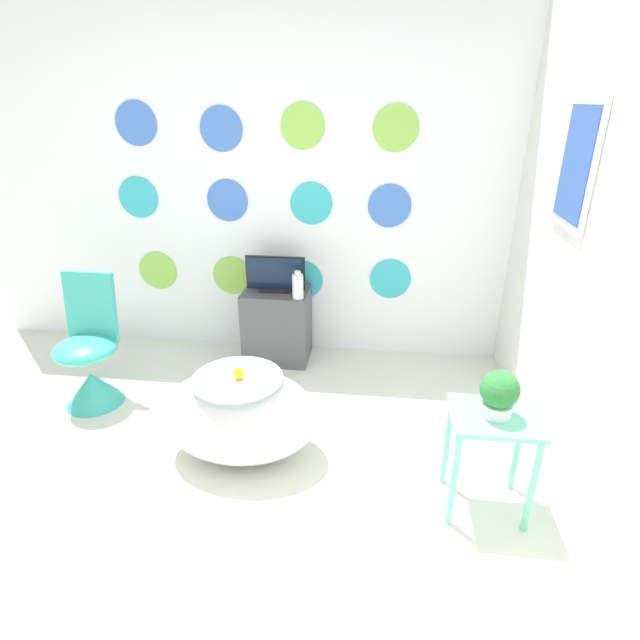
{
  "coord_description": "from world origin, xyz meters",
  "views": [
    {
      "loc": [
        0.84,
        -1.36,
        1.83
      ],
      "look_at": [
        0.54,
        1.05,
        0.75
      ],
      "focal_mm": 28.0,
      "sensor_mm": 36.0,
      "label": 1
    }
  ],
  "objects_px": {
    "vase": "(298,286)",
    "potted_plant_left": "(499,393)",
    "bathtub": "(240,415)",
    "chair": "(90,366)",
    "tv": "(275,276)"
  },
  "relations": [
    {
      "from": "bathtub",
      "to": "tv",
      "type": "relative_size",
      "value": 1.98
    },
    {
      "from": "vase",
      "to": "potted_plant_left",
      "type": "bearing_deg",
      "value": -48.47
    },
    {
      "from": "bathtub",
      "to": "vase",
      "type": "relative_size",
      "value": 4.3
    },
    {
      "from": "tv",
      "to": "vase",
      "type": "height_order",
      "value": "tv"
    },
    {
      "from": "vase",
      "to": "bathtub",
      "type": "bearing_deg",
      "value": -99.06
    },
    {
      "from": "bathtub",
      "to": "tv",
      "type": "xyz_separation_m",
      "value": [
        -0.02,
        1.14,
        0.41
      ]
    },
    {
      "from": "potted_plant_left",
      "to": "bathtub",
      "type": "bearing_deg",
      "value": 169.09
    },
    {
      "from": "bathtub",
      "to": "chair",
      "type": "xyz_separation_m",
      "value": [
        -1.1,
        0.39,
        0.01
      ]
    },
    {
      "from": "tv",
      "to": "potted_plant_left",
      "type": "bearing_deg",
      "value": -46.85
    },
    {
      "from": "tv",
      "to": "vase",
      "type": "distance_m",
      "value": 0.23
    },
    {
      "from": "vase",
      "to": "chair",
      "type": "bearing_deg",
      "value": -153.84
    },
    {
      "from": "tv",
      "to": "potted_plant_left",
      "type": "distance_m",
      "value": 1.89
    },
    {
      "from": "chair",
      "to": "tv",
      "type": "xyz_separation_m",
      "value": [
        1.07,
        0.75,
        0.4
      ]
    },
    {
      "from": "vase",
      "to": "potted_plant_left",
      "type": "height_order",
      "value": "same"
    },
    {
      "from": "vase",
      "to": "potted_plant_left",
      "type": "xyz_separation_m",
      "value": [
        1.11,
        -1.25,
        0.0
      ]
    }
  ]
}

